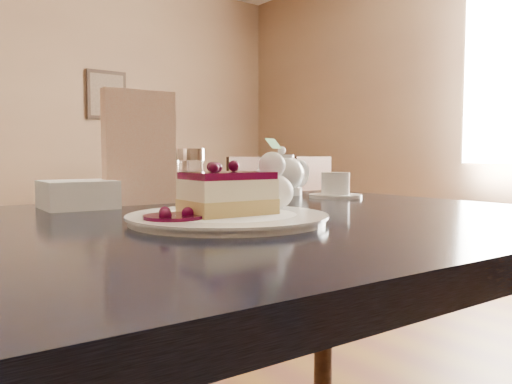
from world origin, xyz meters
TOP-DOWN VIEW (x-y plane):
  - main_table at (0.07, 0.11)m, footprint 1.33×0.93m
  - dessert_plate at (0.07, 0.06)m, footprint 0.29×0.29m
  - cheesecake_slice at (0.07, 0.06)m, footprint 0.13×0.10m
  - whipped_cream at (0.16, 0.06)m, footprint 0.07×0.07m
  - berry_sauce at (-0.02, 0.06)m, footprint 0.09×0.09m
  - tea_set at (0.51, 0.40)m, footprint 0.22×0.27m
  - menu_card at (0.09, 0.41)m, footprint 0.15×0.04m
  - sugar_shaker at (0.23, 0.44)m, footprint 0.06×0.06m
  - napkin_stack at (-0.04, 0.41)m, footprint 0.14×0.14m
  - bg_table_far_right at (2.49, 2.82)m, footprint 1.02×1.78m

SIDE VIEW (x-z plane):
  - bg_table_far_right at x=2.49m, z-range -0.52..0.66m
  - main_table at x=0.07m, z-range 0.32..1.12m
  - dessert_plate at x=0.07m, z-range 0.80..0.82m
  - berry_sauce at x=-0.02m, z-range 0.82..0.82m
  - napkin_stack at x=-0.04m, z-range 0.80..0.86m
  - whipped_cream at x=0.16m, z-range 0.81..0.88m
  - cheesecake_slice at x=0.07m, z-range 0.81..0.88m
  - tea_set at x=0.51m, z-range 0.79..0.91m
  - sugar_shaker at x=0.23m, z-range 0.80..0.92m
  - menu_card at x=0.09m, z-range 0.80..1.04m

